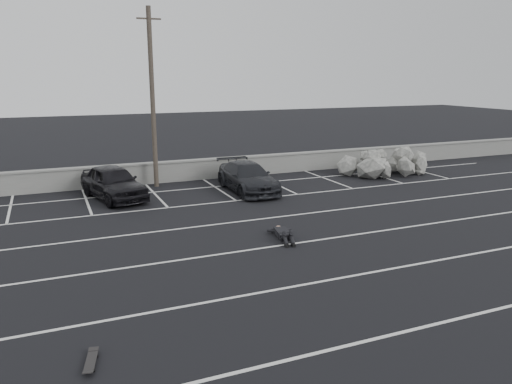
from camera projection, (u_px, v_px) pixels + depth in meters
name	position (u px, v px, depth m)	size (l,w,h in m)	color
ground	(321.00, 282.00, 13.22)	(120.00, 120.00, 0.00)	black
seawall	(184.00, 170.00, 25.64)	(50.00, 0.45, 1.06)	gray
stall_lines	(254.00, 234.00, 17.14)	(36.00, 20.05, 0.01)	silver
car_left	(113.00, 182.00, 21.85)	(1.75, 4.35, 1.48)	black
car_right	(248.00, 177.00, 23.31)	(1.87, 4.59, 1.33)	black
utility_pole	(152.00, 99.00, 23.47)	(1.12, 0.22, 8.38)	#4C4238
trash_bin	(247.00, 172.00, 25.53)	(0.66, 0.66, 0.90)	#252527
riprap_pile	(387.00, 165.00, 27.29)	(5.45, 3.45, 1.26)	#A19F97
person	(282.00, 230.00, 16.89)	(1.33, 2.39, 0.45)	black
skateboard	(91.00, 362.00, 9.42)	(0.35, 0.76, 0.09)	black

